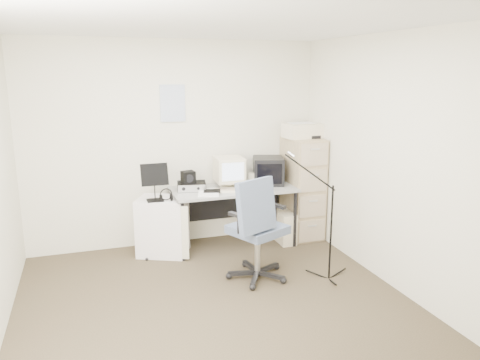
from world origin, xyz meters
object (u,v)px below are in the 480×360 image
object	(u,v)px
desk	(233,217)
office_chair	(258,227)
side_cart	(163,226)
filing_cabinet	(302,188)

from	to	relation	value
desk	office_chair	bearing A→B (deg)	-93.20
desk	side_cart	size ratio (longest dim) A/B	2.20
office_chair	side_cart	bearing A→B (deg)	105.20
side_cart	office_chair	bearing A→B (deg)	-25.46
filing_cabinet	office_chair	size ratio (longest dim) A/B	1.16
desk	side_cart	distance (m)	0.88
filing_cabinet	desk	distance (m)	0.99
office_chair	side_cart	size ratio (longest dim) A/B	1.64
office_chair	side_cart	world-z (taller)	office_chair
filing_cabinet	side_cart	bearing A→B (deg)	-178.76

